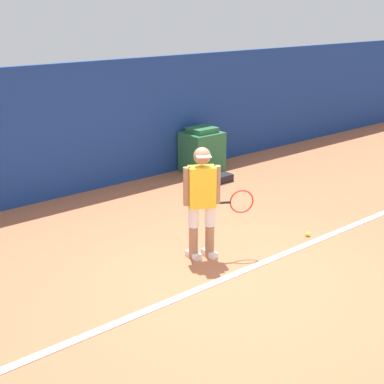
# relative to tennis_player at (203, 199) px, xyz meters

# --- Properties ---
(ground_plane) EXTENTS (24.00, 24.00, 0.00)m
(ground_plane) POSITION_rel_tennis_player_xyz_m (-0.07, -0.53, -0.83)
(ground_plane) COLOR #B76642
(back_wall) EXTENTS (24.00, 0.10, 2.28)m
(back_wall) POSITION_rel_tennis_player_xyz_m (-0.07, 3.39, 0.31)
(back_wall) COLOR navy
(back_wall) RESTS_ON ground_plane
(court_baseline) EXTENTS (21.60, 0.10, 0.01)m
(court_baseline) POSITION_rel_tennis_player_xyz_m (-0.07, -0.64, -0.82)
(court_baseline) COLOR white
(court_baseline) RESTS_ON ground_plane
(tennis_player) EXTENTS (0.83, 0.52, 1.51)m
(tennis_player) POSITION_rel_tennis_player_xyz_m (0.00, 0.00, 0.00)
(tennis_player) COLOR #A37556
(tennis_player) RESTS_ON ground_plane
(tennis_ball) EXTENTS (0.07, 0.07, 0.07)m
(tennis_ball) POSITION_rel_tennis_player_xyz_m (1.62, -0.45, -0.80)
(tennis_ball) COLOR #D1E533
(tennis_ball) RESTS_ON ground_plane
(covered_chair) EXTENTS (0.73, 0.64, 0.91)m
(covered_chair) POSITION_rel_tennis_player_xyz_m (2.48, 2.97, -0.40)
(covered_chair) COLOR #28663D
(covered_chair) RESTS_ON ground_plane
(equipment_bag) EXTENTS (0.62, 0.25, 0.14)m
(equipment_bag) POSITION_rel_tennis_player_xyz_m (2.24, 2.22, -0.76)
(equipment_bag) COLOR black
(equipment_bag) RESTS_ON ground_plane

